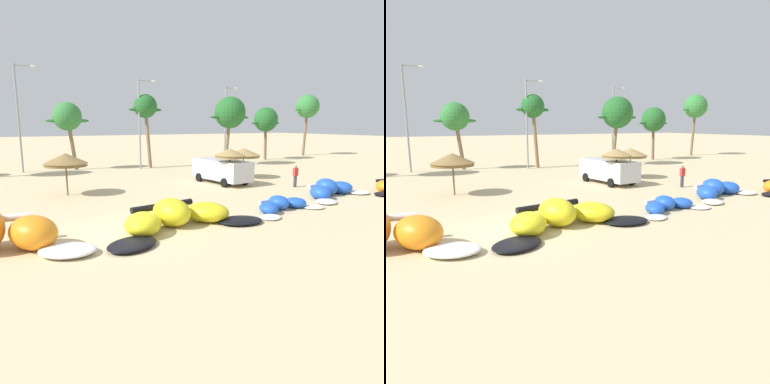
# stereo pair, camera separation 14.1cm
# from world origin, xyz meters

# --- Properties ---
(ground_plane) EXTENTS (260.00, 260.00, 0.00)m
(ground_plane) POSITION_xyz_m (0.00, 0.00, 0.00)
(ground_plane) COLOR beige
(kite_left_of_center) EXTENTS (8.14, 4.27, 1.27)m
(kite_left_of_center) POSITION_xyz_m (2.39, -0.53, 0.49)
(kite_left_of_center) COLOR black
(kite_left_of_center) RESTS_ON ground
(kite_center) EXTENTS (5.01, 2.63, 0.78)m
(kite_center) POSITION_xyz_m (8.81, -0.45, 0.30)
(kite_center) COLOR white
(kite_center) RESTS_ON ground
(kite_right_of_center) EXTENTS (5.99, 3.41, 1.12)m
(kite_right_of_center) POSITION_xyz_m (14.25, 0.89, 0.43)
(kite_right_of_center) COLOR white
(kite_right_of_center) RESTS_ON ground
(beach_umbrella_near_van) EXTENTS (2.82, 2.82, 2.76)m
(beach_umbrella_near_van) POSITION_xyz_m (-0.50, 9.53, 2.33)
(beach_umbrella_near_van) COLOR brown
(beach_umbrella_near_van) RESTS_ON ground
(beach_umbrella_middle) EXTENTS (2.31, 2.31, 2.82)m
(beach_umbrella_middle) POSITION_xyz_m (10.72, 7.17, 2.47)
(beach_umbrella_middle) COLOR brown
(beach_umbrella_middle) RESTS_ON ground
(beach_umbrella_near_palms) EXTENTS (2.86, 2.86, 2.57)m
(beach_umbrella_near_palms) POSITION_xyz_m (14.10, 9.90, 2.18)
(beach_umbrella_near_palms) COLOR brown
(beach_umbrella_near_palms) RESTS_ON ground
(parked_van) EXTENTS (2.53, 5.44, 1.84)m
(parked_van) POSITION_xyz_m (11.01, 8.79, 1.09)
(parked_van) COLOR silver
(parked_van) RESTS_ON ground
(person_near_kites) EXTENTS (0.36, 0.24, 1.62)m
(person_near_kites) POSITION_xyz_m (14.74, 4.48, 0.82)
(person_near_kites) COLOR #383842
(person_near_kites) RESTS_ON ground
(palm_center_left) EXTENTS (4.21, 2.81, 6.74)m
(palm_center_left) POSITION_xyz_m (2.25, 22.99, 5.24)
(palm_center_left) COLOR #7F6647
(palm_center_left) RESTS_ON ground
(palm_center_right) EXTENTS (3.64, 2.43, 7.62)m
(palm_center_right) POSITION_xyz_m (9.64, 20.75, 6.22)
(palm_center_right) COLOR #7F6647
(palm_center_right) RESTS_ON ground
(palm_right_of_gap) EXTENTS (5.15, 3.43, 7.55)m
(palm_right_of_gap) POSITION_xyz_m (18.48, 18.19, 5.76)
(palm_right_of_gap) COLOR brown
(palm_right_of_gap) RESTS_ON ground
(palm_right) EXTENTS (4.65, 3.10, 6.71)m
(palm_right) POSITION_xyz_m (26.52, 21.56, 5.09)
(palm_right) COLOR brown
(palm_right) RESTS_ON ground
(palm_rightmost) EXTENTS (5.03, 3.35, 8.80)m
(palm_rightmost) POSITION_xyz_m (36.16, 23.68, 7.03)
(palm_rightmost) COLOR brown
(palm_rightmost) RESTS_ON ground
(lamppost_west_center) EXTENTS (2.04, 0.24, 10.04)m
(lamppost_west_center) POSITION_xyz_m (-1.98, 23.22, 5.60)
(lamppost_west_center) COLOR gray
(lamppost_west_center) RESTS_ON ground
(lamppost_east_center) EXTENTS (2.01, 0.24, 9.02)m
(lamppost_east_center) POSITION_xyz_m (8.96, 20.36, 5.07)
(lamppost_east_center) COLOR gray
(lamppost_east_center) RESTS_ON ground
(lamppost_east) EXTENTS (1.79, 0.24, 8.82)m
(lamppost_east) POSITION_xyz_m (19.60, 20.48, 4.94)
(lamppost_east) COLOR gray
(lamppost_east) RESTS_ON ground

